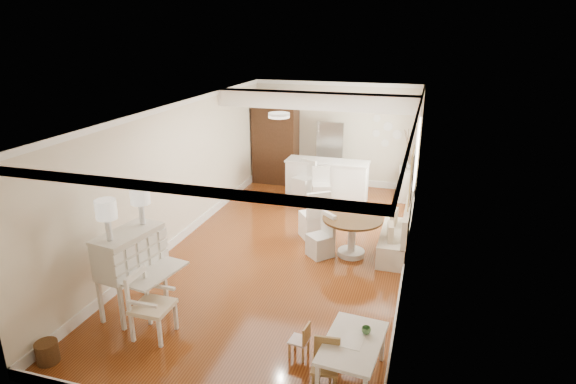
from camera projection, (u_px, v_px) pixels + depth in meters
The scene contains 20 objects.
room at pixel (294, 149), 9.07m from camera, with size 9.00×9.04×2.82m.
secretary_bureau at pixel (132, 272), 7.24m from camera, with size 1.03×1.05×1.32m, color silver.
gustavian_armchair at pixel (153, 305), 6.69m from camera, with size 0.56×0.56×0.97m, color white.
wicker_basket at pixel (47, 352), 6.26m from camera, with size 0.29×0.29×0.29m, color #523319.
kids_table at pixel (352, 360), 5.90m from camera, with size 0.67×1.11×0.56m, color silver.
kids_chair_a at pixel (322, 361), 5.91m from camera, with size 0.26×0.26×0.53m, color #A67C4B.
kids_chair_b at pixel (299, 340), 6.33m from camera, with size 0.24×0.24×0.50m, color tan.
kids_chair_c at pixel (325, 366), 5.72m from camera, with size 0.32×0.32×0.66m, color #A07D49.
banquette at pixel (395, 230), 9.19m from camera, with size 0.52×1.60×0.98m, color silver.
dining_table at pixel (352, 237), 9.12m from camera, with size 1.13×1.13×0.77m, color #4E3219.
slip_chair_near at pixel (320, 235), 9.09m from camera, with size 0.40×0.42×0.85m, color silver.
slip_chair_far at pixel (314, 214), 9.87m from camera, with size 0.50×0.52×1.06m, color white.
breakfast_counter at pixel (327, 181), 12.05m from camera, with size 2.05×0.65×1.03m, color white.
bar_stool_left at pixel (304, 183), 11.76m from camera, with size 0.44×0.44×1.10m, color white.
bar_stool_right at pixel (321, 190), 11.34m from camera, with size 0.42×0.42×1.05m, color silver.
pantry_cabinet at pixel (276, 142), 13.28m from camera, with size 1.20×0.60×2.30m, color #381E11.
fridge at pixel (343, 156), 12.82m from camera, with size 0.75×0.65×1.80m, color silver.
sideboard at pixel (406, 183), 12.21m from camera, with size 0.37×0.83×0.79m, color silver.
pencil_cup at pixel (366, 330), 5.94m from camera, with size 0.11×0.11×0.09m, color #50874F.
branch_vase at pixel (408, 165), 12.08m from camera, with size 0.16×0.16×0.16m, color silver.
Camera 1 is at (2.46, -8.19, 4.15)m, focal length 30.00 mm.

